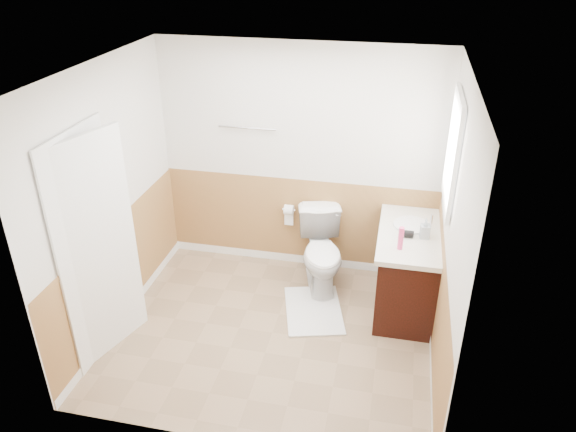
% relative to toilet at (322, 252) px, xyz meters
% --- Properties ---
extents(floor, '(3.00, 3.00, 0.00)m').
position_rel_toilet_xyz_m(floor, '(-0.33, -0.89, -0.41)').
color(floor, '#8C7051').
rests_on(floor, ground).
extents(ceiling, '(3.00, 3.00, 0.00)m').
position_rel_toilet_xyz_m(ceiling, '(-0.33, -0.89, 2.09)').
color(ceiling, white).
rests_on(ceiling, floor).
extents(wall_back, '(3.00, 0.00, 3.00)m').
position_rel_toilet_xyz_m(wall_back, '(-0.33, 0.41, 0.84)').
color(wall_back, silver).
rests_on(wall_back, floor).
extents(wall_front, '(3.00, 0.00, 3.00)m').
position_rel_toilet_xyz_m(wall_front, '(-0.33, -2.19, 0.84)').
color(wall_front, silver).
rests_on(wall_front, floor).
extents(wall_left, '(0.00, 3.00, 3.00)m').
position_rel_toilet_xyz_m(wall_left, '(-1.83, -0.89, 0.84)').
color(wall_left, silver).
rests_on(wall_left, floor).
extents(wall_right, '(0.00, 3.00, 3.00)m').
position_rel_toilet_xyz_m(wall_right, '(1.17, -0.89, 0.84)').
color(wall_right, silver).
rests_on(wall_right, floor).
extents(wainscot_back, '(3.00, 0.00, 3.00)m').
position_rel_toilet_xyz_m(wainscot_back, '(-0.33, 0.40, 0.09)').
color(wainscot_back, '#A87743').
rests_on(wainscot_back, floor).
extents(wainscot_front, '(3.00, 0.00, 3.00)m').
position_rel_toilet_xyz_m(wainscot_front, '(-0.33, -2.18, 0.09)').
color(wainscot_front, '#A87743').
rests_on(wainscot_front, floor).
extents(wainscot_left, '(0.00, 2.60, 2.60)m').
position_rel_toilet_xyz_m(wainscot_left, '(-1.82, -0.89, 0.09)').
color(wainscot_left, '#A87743').
rests_on(wainscot_left, floor).
extents(wainscot_right, '(0.00, 2.60, 2.60)m').
position_rel_toilet_xyz_m(wainscot_right, '(1.16, -0.89, 0.09)').
color(wainscot_right, '#A87743').
rests_on(wainscot_right, floor).
extents(toilet, '(0.65, 0.89, 0.82)m').
position_rel_toilet_xyz_m(toilet, '(0.00, 0.00, 0.00)').
color(toilet, white).
rests_on(toilet, floor).
extents(bath_mat, '(0.74, 0.92, 0.02)m').
position_rel_toilet_xyz_m(bath_mat, '(0.00, -0.48, -0.40)').
color(bath_mat, white).
rests_on(bath_mat, floor).
extents(vanity_cabinet, '(0.55, 1.10, 0.80)m').
position_rel_toilet_xyz_m(vanity_cabinet, '(0.88, -0.19, -0.01)').
color(vanity_cabinet, black).
rests_on(vanity_cabinet, floor).
extents(vanity_knob_left, '(0.03, 0.03, 0.03)m').
position_rel_toilet_xyz_m(vanity_knob_left, '(0.58, -0.29, 0.14)').
color(vanity_knob_left, silver).
rests_on(vanity_knob_left, vanity_cabinet).
extents(vanity_knob_right, '(0.03, 0.03, 0.03)m').
position_rel_toilet_xyz_m(vanity_knob_right, '(0.58, -0.09, 0.14)').
color(vanity_knob_right, '#B7B7BD').
rests_on(vanity_knob_right, vanity_cabinet).
extents(countertop, '(0.60, 1.15, 0.05)m').
position_rel_toilet_xyz_m(countertop, '(0.87, -0.19, 0.42)').
color(countertop, beige).
rests_on(countertop, vanity_cabinet).
extents(sink_basin, '(0.36, 0.36, 0.02)m').
position_rel_toilet_xyz_m(sink_basin, '(0.88, -0.04, 0.45)').
color(sink_basin, white).
rests_on(sink_basin, countertop).
extents(faucet, '(0.02, 0.02, 0.14)m').
position_rel_toilet_xyz_m(faucet, '(1.06, -0.04, 0.51)').
color(faucet, silver).
rests_on(faucet, countertop).
extents(lotion_bottle, '(0.05, 0.05, 0.22)m').
position_rel_toilet_xyz_m(lotion_bottle, '(0.78, -0.50, 0.55)').
color(lotion_bottle, '#E13A75').
rests_on(lotion_bottle, countertop).
extents(soap_dispenser, '(0.10, 0.10, 0.20)m').
position_rel_toilet_xyz_m(soap_dispenser, '(1.00, -0.24, 0.54)').
color(soap_dispenser, '#939EA6').
rests_on(soap_dispenser, countertop).
extents(hair_dryer_body, '(0.14, 0.07, 0.07)m').
position_rel_toilet_xyz_m(hair_dryer_body, '(0.83, -0.27, 0.48)').
color(hair_dryer_body, black).
rests_on(hair_dryer_body, countertop).
extents(hair_dryer_handle, '(0.03, 0.03, 0.07)m').
position_rel_toilet_xyz_m(hair_dryer_handle, '(0.80, -0.27, 0.45)').
color(hair_dryer_handle, black).
rests_on(hair_dryer_handle, countertop).
extents(mirror_panel, '(0.02, 0.35, 0.90)m').
position_rel_toilet_xyz_m(mirror_panel, '(1.15, 0.21, 1.14)').
color(mirror_panel, silver).
rests_on(mirror_panel, wall_right).
extents(window_frame, '(0.04, 0.80, 1.00)m').
position_rel_toilet_xyz_m(window_frame, '(1.14, -0.30, 1.34)').
color(window_frame, white).
rests_on(window_frame, wall_right).
extents(window_glass, '(0.01, 0.70, 0.90)m').
position_rel_toilet_xyz_m(window_glass, '(1.16, -0.30, 1.34)').
color(window_glass, white).
rests_on(window_glass, wall_right).
extents(door, '(0.29, 0.78, 2.04)m').
position_rel_toilet_xyz_m(door, '(-1.73, -1.34, 0.61)').
color(door, white).
rests_on(door, wall_left).
extents(door_frame, '(0.02, 0.92, 2.10)m').
position_rel_toilet_xyz_m(door_frame, '(-1.81, -1.34, 0.62)').
color(door_frame, white).
rests_on(door_frame, wall_left).
extents(door_knob, '(0.06, 0.06, 0.06)m').
position_rel_toilet_xyz_m(door_knob, '(-1.67, -1.01, 0.54)').
color(door_knob, silver).
rests_on(door_knob, door).
extents(towel_bar, '(0.62, 0.02, 0.02)m').
position_rel_toilet_xyz_m(towel_bar, '(-0.88, 0.36, 1.19)').
color(towel_bar, silver).
rests_on(towel_bar, wall_back).
extents(tp_holder_bar, '(0.14, 0.02, 0.02)m').
position_rel_toilet_xyz_m(tp_holder_bar, '(-0.43, 0.34, 0.29)').
color(tp_holder_bar, silver).
rests_on(tp_holder_bar, wall_back).
extents(tp_roll, '(0.10, 0.11, 0.11)m').
position_rel_toilet_xyz_m(tp_roll, '(-0.43, 0.34, 0.29)').
color(tp_roll, white).
rests_on(tp_roll, tp_holder_bar).
extents(tp_sheet, '(0.10, 0.01, 0.16)m').
position_rel_toilet_xyz_m(tp_sheet, '(-0.43, 0.34, 0.18)').
color(tp_sheet, white).
rests_on(tp_sheet, tp_roll).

